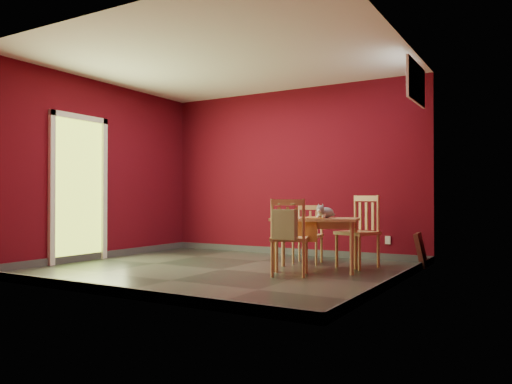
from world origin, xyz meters
The scene contains 13 objects.
ground centered at (0.00, 0.00, 0.00)m, with size 4.50×4.50×0.00m, color #2D342D.
room_shell centered at (0.00, 0.00, 0.05)m, with size 4.50×4.50×4.50m.
doorway centered at (-2.23, -0.40, 1.12)m, with size 0.06×1.01×2.13m.
window centered at (2.23, 1.00, 2.35)m, with size 0.05×0.90×0.50m.
outlet_plate centered at (1.60, 1.99, 0.30)m, with size 0.08×0.01×0.12m, color silver.
dining_table centered at (1.09, 0.51, 0.58)m, with size 1.19×0.86×0.67m.
table_runner centered at (1.09, 0.42, 0.62)m, with size 0.40×0.63×0.29m.
chair_far_left centered at (0.71, 1.13, 0.42)m, with size 0.44×0.44×0.82m.
chair_far_right centered at (1.48, 1.07, 0.49)m, with size 0.58×0.58×0.96m.
chair_near centered at (0.99, -0.04, 0.46)m, with size 0.54×0.54×0.91m.
tote_bag centered at (1.04, -0.25, 0.62)m, with size 0.29×0.18×0.41m.
cat centered at (1.21, 0.56, 0.76)m, with size 0.20×0.38×0.19m, color slate, non-canonical shape.
picture_frame centered at (2.19, 1.44, 0.23)m, with size 0.20×0.47×0.46m.
Camera 1 is at (3.63, -5.33, 0.92)m, focal length 35.00 mm.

